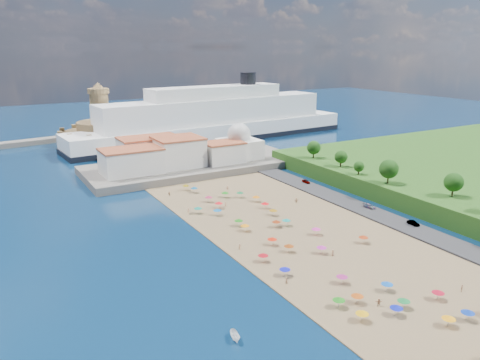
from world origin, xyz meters
TOP-DOWN VIEW (x-y plane):
  - ground at (0.00, 0.00)m, footprint 700.00×700.00m
  - terrace at (10.00, 73.00)m, footprint 90.00×36.00m
  - jetty at (-12.00, 108.00)m, footprint 18.00×70.00m
  - waterfront_buildings at (-3.05, 73.64)m, footprint 57.00×29.00m
  - domed_building at (30.00, 71.00)m, footprint 16.00×16.00m
  - fortress at (-12.00, 138.00)m, footprint 40.00×40.00m
  - cruise_ship at (46.86, 126.17)m, footprint 163.87×35.37m
  - beach_parasols at (-1.32, -13.76)m, footprint 30.83×114.96m
  - beachgoers at (-1.24, 2.68)m, footprint 37.76×100.75m
  - parked_cars at (36.00, -11.13)m, footprint 2.24×78.50m
  - hillside_trees at (49.31, -9.14)m, footprint 12.15×109.19m

SIDE VIEW (x-z plane):
  - ground at x=0.00m, z-range 0.00..0.00m
  - beachgoers at x=-1.24m, z-range 0.18..2.08m
  - jetty at x=-12.00m, z-range 0.00..2.40m
  - parked_cars at x=36.00m, z-range 0.63..2.05m
  - terrace at x=10.00m, z-range 0.00..3.00m
  - beach_parasols at x=-1.32m, z-range 1.05..3.25m
  - fortress at x=-12.00m, z-range -9.52..22.88m
  - waterfront_buildings at x=-3.05m, z-range 2.38..13.38m
  - domed_building at x=30.00m, z-range 1.47..16.47m
  - hillside_trees at x=49.31m, z-range 6.27..14.27m
  - cruise_ship at x=46.86m, z-range -7.25..28.30m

